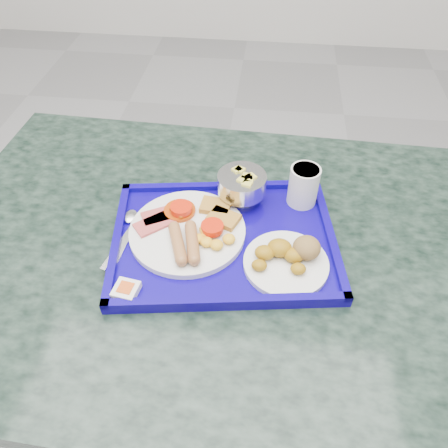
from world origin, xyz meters
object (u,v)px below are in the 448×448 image
(table, at_px, (230,303))
(juice_cup, at_px, (304,185))
(main_plate, at_px, (190,229))
(bread_plate, at_px, (288,258))
(fruit_bowl, at_px, (242,184))
(tray, at_px, (224,240))

(table, relative_size, juice_cup, 14.47)
(main_plate, height_order, bread_plate, bread_plate)
(main_plate, distance_m, bread_plate, 0.20)
(table, distance_m, fruit_bowl, 0.28)
(main_plate, xyz_separation_m, juice_cup, (0.22, 0.12, 0.03))
(table, height_order, tray, tray)
(table, xyz_separation_m, bread_plate, (0.11, -0.04, 0.23))
(fruit_bowl, bearing_deg, main_plate, -130.32)
(table, distance_m, main_plate, 0.24)
(tray, bearing_deg, juice_cup, 39.87)
(fruit_bowl, bearing_deg, juice_cup, 5.83)
(tray, relative_size, fruit_bowl, 4.69)
(main_plate, bearing_deg, juice_cup, 29.02)
(table, height_order, juice_cup, juice_cup)
(main_plate, bearing_deg, table, -7.73)
(table, relative_size, tray, 2.63)
(juice_cup, bearing_deg, main_plate, -150.98)
(main_plate, distance_m, juice_cup, 0.25)
(bread_plate, bearing_deg, main_plate, 164.26)
(juice_cup, bearing_deg, fruit_bowl, -174.17)
(tray, xyz_separation_m, bread_plate, (0.13, -0.05, 0.02))
(table, distance_m, tray, 0.21)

